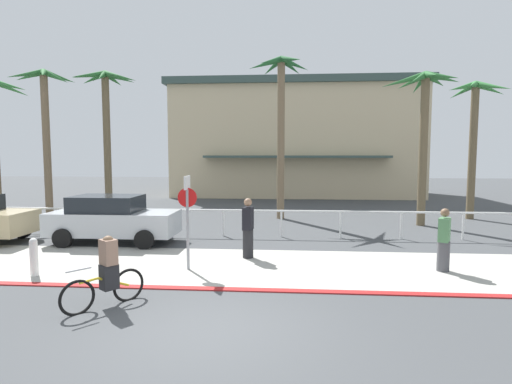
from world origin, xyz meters
TOP-DOWN VIEW (x-y plane):
  - ground_plane at (0.00, 10.00)m, footprint 80.00×80.00m
  - sidewalk_strip at (0.00, 4.20)m, footprint 44.00×4.00m
  - curb_paint at (0.00, 2.20)m, footprint 44.00×0.24m
  - building_backdrop at (1.88, 26.08)m, footprint 18.82×9.57m
  - rail_fence at (0.00, 8.50)m, footprint 24.59×0.08m
  - stop_sign_bike_lane at (-1.32, 3.76)m, footprint 0.52×0.56m
  - bollard_0 at (-5.13, 2.87)m, footprint 0.20×0.20m
  - palm_tree_1 at (-10.68, 12.73)m, footprint 2.80×3.18m
  - palm_tree_2 at (-7.82, 13.32)m, footprint 3.16×3.15m
  - palm_tree_3 at (0.97, 13.10)m, footprint 2.94×3.37m
  - palm_tree_4 at (7.23, 11.65)m, footprint 3.35×3.20m
  - palm_tree_5 at (10.25, 13.66)m, footprint 2.62×3.13m
  - car_silver_1 at (-4.81, 6.93)m, footprint 4.40×2.02m
  - cyclist_yellow_0 at (-2.34, 0.99)m, footprint 1.20×1.45m
  - pedestrian_0 at (5.52, 4.14)m, footprint 0.43×0.48m
  - pedestrian_1 at (0.17, 5.15)m, footprint 0.37×0.44m

SIDE VIEW (x-z plane):
  - ground_plane at x=0.00m, z-range 0.00..0.00m
  - sidewalk_strip at x=0.00m, z-range 0.00..0.02m
  - curb_paint at x=0.00m, z-range 0.00..0.03m
  - bollard_0 at x=-5.13m, z-range 0.02..1.02m
  - cyclist_yellow_0 at x=-2.34m, z-range -0.06..1.44m
  - pedestrian_0 at x=5.52m, z-range -0.06..1.64m
  - rail_fence at x=0.00m, z-range 0.32..1.36m
  - pedestrian_1 at x=0.17m, z-range -0.06..1.77m
  - car_silver_1 at x=-4.81m, z-range 0.03..1.72m
  - stop_sign_bike_lane at x=-1.32m, z-range 0.40..2.96m
  - building_backdrop at x=1.88m, z-range 0.02..8.62m
  - palm_tree_5 at x=10.25m, z-range 1.55..8.18m
  - palm_tree_4 at x=7.23m, z-range 1.77..8.49m
  - palm_tree_1 at x=-10.68m, z-range 1.64..8.98m
  - palm_tree_2 at x=-7.82m, z-range 1.98..9.31m
  - palm_tree_3 at x=0.97m, z-range 1.79..9.61m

